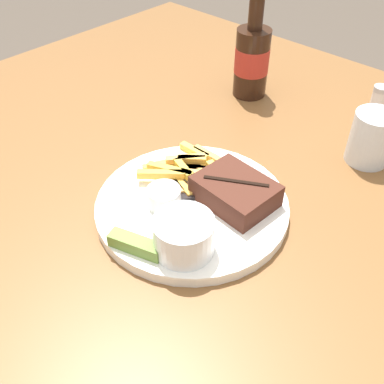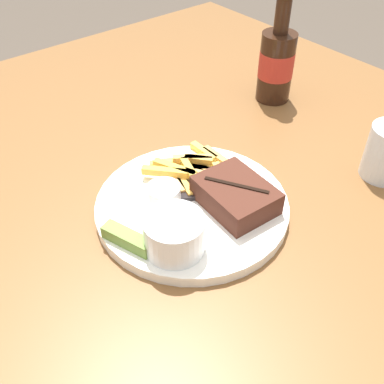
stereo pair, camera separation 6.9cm
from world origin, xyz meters
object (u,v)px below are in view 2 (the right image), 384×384
at_px(steak_portion, 236,195).
at_px(dipping_sauce_cup, 164,194).
at_px(dinner_plate, 192,206).
at_px(coleslaw_cup, 174,233).
at_px(fork_utensil, 175,171).
at_px(pickle_spear, 128,239).
at_px(knife_utensil, 213,192).
at_px(beer_bottle, 276,62).

height_order(steak_portion, dipping_sauce_cup, steak_portion).
relative_size(dinner_plate, coleslaw_cup, 3.55).
relative_size(dinner_plate, fork_utensil, 2.31).
height_order(pickle_spear, fork_utensil, pickle_spear).
xyz_separation_m(steak_portion, knife_utensil, (-0.04, -0.01, -0.02)).
bearing_deg(knife_utensil, dipping_sauce_cup, -178.56).
height_order(dinner_plate, pickle_spear, pickle_spear).
relative_size(knife_utensil, beer_bottle, 0.67).
height_order(dipping_sauce_cup, fork_utensil, dipping_sauce_cup).
xyz_separation_m(fork_utensil, knife_utensil, (0.08, 0.01, 0.00)).
relative_size(coleslaw_cup, pickle_spear, 1.03).
distance_m(coleslaw_cup, pickle_spear, 0.07).
height_order(dipping_sauce_cup, knife_utensil, dipping_sauce_cup).
height_order(steak_portion, pickle_spear, steak_portion).
bearing_deg(dinner_plate, beer_bottle, 114.51).
distance_m(dipping_sauce_cup, beer_bottle, 0.42).
bearing_deg(steak_portion, beer_bottle, 123.99).
distance_m(dipping_sauce_cup, pickle_spear, 0.10).
bearing_deg(beer_bottle, steak_portion, -56.01).
bearing_deg(coleslaw_cup, knife_utensil, 113.75).
distance_m(dinner_plate, beer_bottle, 0.40).
distance_m(dinner_plate, dipping_sauce_cup, 0.05).
relative_size(pickle_spear, knife_utensil, 0.53).
relative_size(pickle_spear, fork_utensil, 0.63).
distance_m(fork_utensil, beer_bottle, 0.35).
bearing_deg(fork_utensil, beer_bottle, 123.67).
height_order(coleslaw_cup, beer_bottle, beer_bottle).
bearing_deg(beer_bottle, fork_utensil, -75.10).
bearing_deg(steak_portion, coleslaw_cup, -84.73).
distance_m(steak_portion, dipping_sauce_cup, 0.11).
bearing_deg(dipping_sauce_cup, dinner_plate, 50.85).
relative_size(dipping_sauce_cup, fork_utensil, 0.40).
relative_size(fork_utensil, knife_utensil, 0.84).
xyz_separation_m(dinner_plate, steak_portion, (0.05, 0.05, 0.03)).
distance_m(dinner_plate, knife_utensil, 0.04).
relative_size(coleslaw_cup, beer_bottle, 0.37).
bearing_deg(coleslaw_cup, pickle_spear, -135.82).
height_order(pickle_spear, knife_utensil, pickle_spear).
xyz_separation_m(dinner_plate, beer_bottle, (-0.16, 0.36, 0.07)).
distance_m(dinner_plate, steak_portion, 0.07).
relative_size(dipping_sauce_cup, pickle_spear, 0.63).
height_order(coleslaw_cup, pickle_spear, coleslaw_cup).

